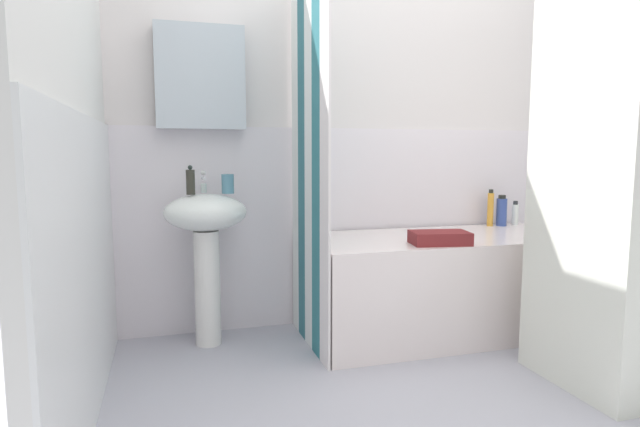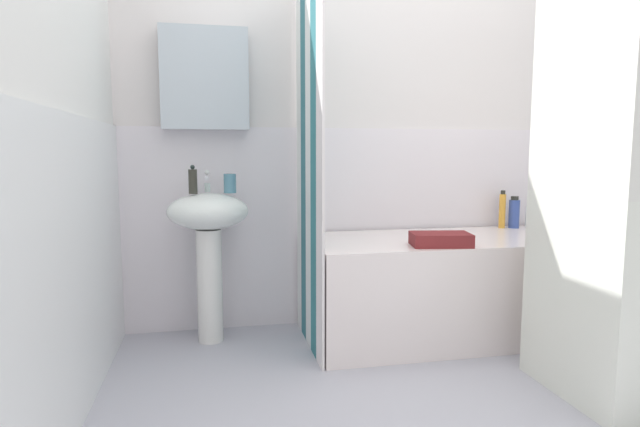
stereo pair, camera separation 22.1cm
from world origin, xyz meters
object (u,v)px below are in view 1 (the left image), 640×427
(sink, at_px, (206,235))
(soap_dispenser, at_px, (191,182))
(toothbrush_cup, at_px, (228,184))
(shampoo_bottle, at_px, (502,211))
(bathtub, at_px, (442,284))
(washer_dryer_stack, at_px, (630,192))
(conditioner_bottle, at_px, (490,209))
(body_wash_bottle, at_px, (515,214))
(towel_folded, at_px, (440,238))

(sink, height_order, soap_dispenser, soap_dispenser)
(toothbrush_cup, distance_m, shampoo_bottle, 1.81)
(bathtub, height_order, washer_dryer_stack, washer_dryer_stack)
(conditioner_bottle, bearing_deg, bathtub, -150.73)
(body_wash_bottle, xyz_separation_m, conditioner_bottle, (-0.19, 0.00, 0.04))
(soap_dispenser, bearing_deg, sink, 16.66)
(shampoo_bottle, relative_size, washer_dryer_stack, 0.12)
(soap_dispenser, bearing_deg, toothbrush_cup, 7.10)
(sink, distance_m, toothbrush_cup, 0.30)
(shampoo_bottle, distance_m, towel_folded, 0.90)
(sink, relative_size, shampoo_bottle, 4.07)
(soap_dispenser, xyz_separation_m, body_wash_bottle, (2.11, 0.13, -0.26))
(sink, relative_size, toothbrush_cup, 7.96)
(soap_dispenser, height_order, shampoo_bottle, soap_dispenser)
(towel_folded, distance_m, washer_dryer_stack, 0.89)
(body_wash_bottle, bearing_deg, soap_dispenser, -176.47)
(soap_dispenser, xyz_separation_m, towel_folded, (1.26, -0.39, -0.30))
(toothbrush_cup, height_order, conditioner_bottle, toothbrush_cup)
(soap_dispenser, distance_m, washer_dryer_stack, 2.11)
(soap_dispenser, xyz_separation_m, toothbrush_cup, (0.20, 0.02, -0.02))
(bathtub, relative_size, body_wash_bottle, 9.85)
(sink, distance_m, conditioner_bottle, 1.85)
(sink, xyz_separation_m, toothbrush_cup, (0.12, 0.00, 0.27))
(sink, xyz_separation_m, washer_dryer_stack, (1.78, -1.01, 0.27))
(body_wash_bottle, height_order, shampoo_bottle, shampoo_bottle)
(body_wash_bottle, xyz_separation_m, washer_dryer_stack, (-0.25, -1.12, 0.23))
(sink, height_order, washer_dryer_stack, washer_dryer_stack)
(soap_dispenser, relative_size, conditioner_bottle, 0.64)
(washer_dryer_stack, bearing_deg, towel_folded, 135.35)
(body_wash_bottle, bearing_deg, sink, -176.97)
(towel_folded, bearing_deg, soap_dispenser, 162.68)
(soap_dispenser, relative_size, shampoo_bottle, 0.76)
(soap_dispenser, height_order, toothbrush_cup, soap_dispenser)
(sink, xyz_separation_m, towel_folded, (1.18, -0.41, -0.01))
(body_wash_bottle, height_order, towel_folded, body_wash_bottle)
(sink, distance_m, washer_dryer_stack, 2.07)
(toothbrush_cup, relative_size, washer_dryer_stack, 0.06)
(shampoo_bottle, distance_m, washer_dryer_stack, 1.14)
(bathtub, xyz_separation_m, washer_dryer_stack, (0.45, -0.84, 0.59))
(toothbrush_cup, bearing_deg, body_wash_bottle, 3.16)
(washer_dryer_stack, bearing_deg, sink, 150.47)
(toothbrush_cup, relative_size, bathtub, 0.07)
(conditioner_bottle, height_order, washer_dryer_stack, washer_dryer_stack)
(body_wash_bottle, relative_size, towel_folded, 0.54)
(bathtub, xyz_separation_m, shampoo_bottle, (0.58, 0.27, 0.38))
(toothbrush_cup, xyz_separation_m, towel_folded, (1.06, -0.42, -0.28))
(toothbrush_cup, xyz_separation_m, bathtub, (1.22, -0.18, -0.60))
(conditioner_bottle, distance_m, washer_dryer_stack, 1.14)
(shampoo_bottle, xyz_separation_m, washer_dryer_stack, (-0.14, -1.11, 0.21))
(body_wash_bottle, xyz_separation_m, shampoo_bottle, (-0.11, -0.01, 0.02))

